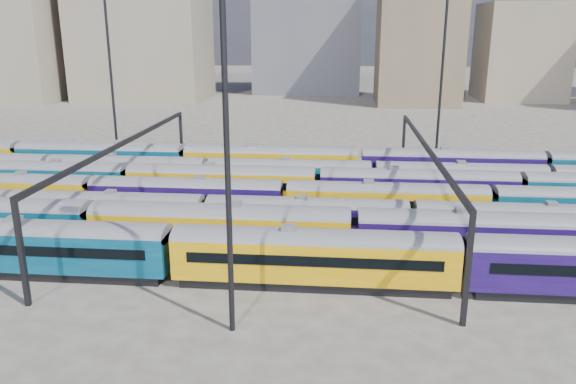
{
  "coord_description": "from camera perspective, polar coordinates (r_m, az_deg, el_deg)",
  "views": [
    {
      "loc": [
        1.62,
        -53.97,
        18.76
      ],
      "look_at": [
        -3.44,
        0.02,
        3.0
      ],
      "focal_mm": 35.0,
      "sensor_mm": 36.0,
      "label": 1
    }
  ],
  "objects": [
    {
      "name": "rake_5",
      "position": [
        66.26,
        0.1,
        2.03
      ],
      "size": [
        98.01,
        2.87,
        4.83
      ],
      "color": "black",
      "rests_on": "ground"
    },
    {
      "name": "rake_2",
      "position": [
        51.7,
        1.9,
        -2.2
      ],
      "size": [
        94.7,
        2.78,
        4.66
      ],
      "color": "black",
      "rests_on": "ground"
    },
    {
      "name": "rake_4",
      "position": [
        61.15,
        3.06,
        1.0
      ],
      "size": [
        127.24,
        3.1,
        5.23
      ],
      "color": "black",
      "rests_on": "ground"
    },
    {
      "name": "gantry_1",
      "position": [
        59.36,
        -16.17,
        3.93
      ],
      "size": [
        0.35,
        40.35,
        8.03
      ],
      "color": "black",
      "rests_on": "ground"
    },
    {
      "name": "mast_3",
      "position": [
        79.25,
        15.42,
        12.18
      ],
      "size": [
        1.4,
        0.5,
        25.6
      ],
      "color": "black",
      "rests_on": "ground"
    },
    {
      "name": "mast_1",
      "position": [
        82.43,
        -17.62,
        12.14
      ],
      "size": [
        1.4,
        0.5,
        25.6
      ],
      "color": "black",
      "rests_on": "ground"
    },
    {
      "name": "gantry_2",
      "position": [
        55.91,
        13.87,
        3.36
      ],
      "size": [
        0.35,
        40.35,
        8.03
      ],
      "color": "black",
      "rests_on": "ground"
    },
    {
      "name": "rake_1",
      "position": [
        47.78,
        -6.9,
        -3.31
      ],
      "size": [
        111.73,
        3.27,
        5.52
      ],
      "color": "black",
      "rests_on": "ground"
    },
    {
      "name": "rake_3",
      "position": [
        58.44,
        -10.28,
        -0.11
      ],
      "size": [
        141.31,
        2.95,
        4.97
      ],
      "color": "black",
      "rests_on": "ground"
    },
    {
      "name": "rake_6",
      "position": [
        73.5,
        -10.45,
        3.46
      ],
      "size": [
        133.47,
        3.25,
        5.49
      ],
      "color": "black",
      "rests_on": "ground"
    },
    {
      "name": "mast_2",
      "position": [
        33.0,
        -6.33,
        7.76
      ],
      "size": [
        1.4,
        0.5,
        25.6
      ],
      "color": "black",
      "rests_on": "ground"
    },
    {
      "name": "ground",
      "position": [
        57.16,
        3.44,
        -2.98
      ],
      "size": [
        500.0,
        500.0,
        0.0
      ],
      "primitive_type": "plane",
      "color": "#48443D",
      "rests_on": "ground"
    }
  ]
}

